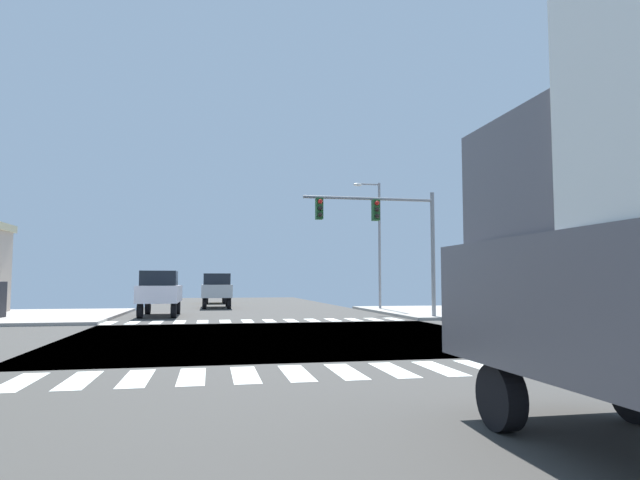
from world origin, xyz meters
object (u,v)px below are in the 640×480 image
traffic_signal_mast (383,224)px  pickup_nearside_1 (217,289)px  sedan_crossing_2 (216,290)px  pickup_leading_2 (160,291)px  street_lamp (376,234)px

traffic_signal_mast → pickup_nearside_1: 15.88m
sedan_crossing_2 → pickup_nearside_1: bearing=90.0°
sedan_crossing_2 → pickup_leading_2: pickup_leading_2 is taller
sedan_crossing_2 → pickup_leading_2: (-3.00, -17.13, 0.17)m
pickup_nearside_1 → street_lamp: bearing=150.5°
pickup_nearside_1 → traffic_signal_mast: bearing=119.4°
street_lamp → pickup_nearside_1: street_lamp is taller
sedan_crossing_2 → pickup_leading_2: size_ratio=0.84×
traffic_signal_mast → pickup_leading_2: 12.09m
pickup_nearside_1 → pickup_leading_2: (-3.00, -8.77, 0.00)m
pickup_nearside_1 → pickup_leading_2: 9.27m
street_lamp → sedan_crossing_2: size_ratio=1.87×
street_lamp → pickup_nearside_1: (-9.75, 5.52, -3.52)m
traffic_signal_mast → pickup_leading_2: (-10.62, 4.77, -3.26)m
pickup_nearside_1 → sedan_crossing_2: size_ratio=1.19×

